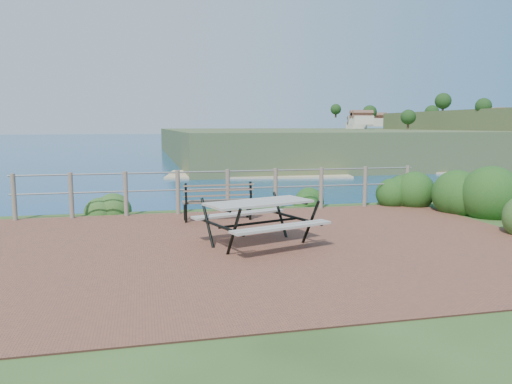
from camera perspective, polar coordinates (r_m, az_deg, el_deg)
ground at (r=8.48m, az=0.62°, el=-6.22°), size 10.00×7.00×0.12m
ocean at (r=208.02m, az=-12.49°, el=6.92°), size 1200.00×1200.00×0.00m
safety_railing at (r=11.60m, az=-3.25°, el=0.42°), size 9.40×0.10×1.00m
distant_bay at (r=273.85m, az=26.96°, el=6.09°), size 290.00×232.36×24.00m
picnic_table at (r=8.38m, az=0.34°, el=-3.03°), size 1.91×1.47×0.75m
park_bench at (r=10.62m, az=-4.44°, el=-0.39°), size 1.48×0.38×0.83m
shrub_right_front at (r=12.63m, az=24.14°, el=-2.28°), size 1.40×1.40×1.99m
shrub_right_edge at (r=13.41m, az=15.90°, el=-1.36°), size 1.14×1.14×1.63m
shrub_lip_west at (r=12.39m, az=-16.64°, el=-2.11°), size 0.87×0.87×0.65m
shrub_lip_east at (r=13.13m, az=6.50°, el=-1.30°), size 0.84×0.84×0.61m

